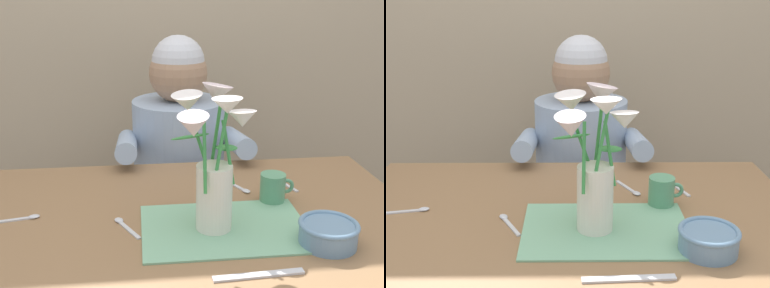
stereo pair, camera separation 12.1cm
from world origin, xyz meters
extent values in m
cube|color=olive|center=(0.00, 0.00, 0.72)|extent=(1.20, 0.80, 0.04)
cylinder|color=olive|center=(-0.54, 0.34, 0.35)|extent=(0.06, 0.06, 0.70)
cylinder|color=olive|center=(0.54, 0.34, 0.35)|extent=(0.06, 0.06, 0.70)
cylinder|color=#4C4C56|center=(0.03, 0.62, 0.20)|extent=(0.30, 0.30, 0.40)
cylinder|color=#99ADC6|center=(0.03, 0.62, 0.65)|extent=(0.34, 0.34, 0.50)
sphere|color=#A37A5B|center=(0.03, 0.62, 1.00)|extent=(0.21, 0.21, 0.21)
sphere|color=silver|center=(0.03, 0.62, 1.04)|extent=(0.19, 0.19, 0.19)
cylinder|color=#99ADC6|center=(-0.16, 0.48, 0.78)|extent=(0.07, 0.33, 0.12)
cylinder|color=#99ADC6|center=(0.22, 0.48, 0.78)|extent=(0.07, 0.33, 0.12)
cube|color=#7AB289|center=(0.08, -0.07, 0.74)|extent=(0.40, 0.28, 0.00)
cylinder|color=silver|center=(0.06, -0.07, 0.82)|extent=(0.09, 0.09, 0.16)
cylinder|color=#388E42|center=(0.09, -0.06, 0.93)|extent=(0.03, 0.03, 0.15)
cone|color=white|center=(0.12, -0.05, 1.01)|extent=(0.09, 0.09, 0.04)
sphere|color=#E5D14C|center=(0.12, -0.05, 1.01)|extent=(0.02, 0.02, 0.02)
cylinder|color=#388E42|center=(0.06, -0.03, 0.96)|extent=(0.02, 0.06, 0.20)
cone|color=silver|center=(0.07, 0.01, 1.06)|extent=(0.10, 0.10, 0.05)
sphere|color=#E5D14C|center=(0.07, 0.01, 1.06)|extent=(0.02, 0.02, 0.02)
cylinder|color=#388E42|center=(0.03, -0.04, 0.95)|extent=(0.06, 0.04, 0.18)
cone|color=white|center=(0.00, -0.01, 1.04)|extent=(0.11, 0.11, 0.05)
sphere|color=#E5D14C|center=(0.00, -0.01, 1.05)|extent=(0.02, 0.02, 0.02)
cylinder|color=#388E42|center=(0.03, -0.09, 0.94)|extent=(0.01, 0.06, 0.16)
cone|color=silver|center=(0.00, -0.12, 1.02)|extent=(0.09, 0.09, 0.06)
sphere|color=#E5D14C|center=(0.00, -0.12, 1.02)|extent=(0.02, 0.02, 0.02)
cylinder|color=#388E42|center=(0.07, -0.08, 0.95)|extent=(0.05, 0.05, 0.19)
cone|color=white|center=(0.08, -0.10, 1.05)|extent=(0.10, 0.09, 0.04)
sphere|color=#E5D14C|center=(0.08, -0.10, 1.06)|extent=(0.02, 0.02, 0.02)
ellipsoid|color=#388E42|center=(0.00, -0.05, 0.97)|extent=(0.10, 0.06, 0.03)
ellipsoid|color=#388E42|center=(0.09, -0.02, 0.93)|extent=(0.09, 0.10, 0.03)
cylinder|color=#6689A8|center=(0.30, -0.17, 0.77)|extent=(0.13, 0.13, 0.05)
torus|color=#6689A8|center=(0.30, -0.17, 0.79)|extent=(0.14, 0.14, 0.01)
cube|color=silver|center=(0.12, -0.27, 0.74)|extent=(0.19, 0.03, 0.00)
cylinder|color=#569970|center=(0.24, 0.07, 0.78)|extent=(0.07, 0.07, 0.08)
torus|color=#569970|center=(0.28, 0.07, 0.78)|extent=(0.04, 0.01, 0.04)
cube|color=silver|center=(0.16, 0.19, 0.74)|extent=(0.05, 0.09, 0.00)
ellipsoid|color=silver|center=(0.18, 0.14, 0.74)|extent=(0.03, 0.03, 0.01)
cube|color=silver|center=(-0.44, 0.03, 0.74)|extent=(0.10, 0.03, 0.00)
ellipsoid|color=silver|center=(-0.39, 0.04, 0.74)|extent=(0.03, 0.03, 0.01)
cube|color=silver|center=(-0.15, -0.05, 0.74)|extent=(0.06, 0.09, 0.00)
ellipsoid|color=silver|center=(-0.17, 0.00, 0.74)|extent=(0.03, 0.03, 0.01)
cube|color=silver|center=(0.31, 0.17, 0.74)|extent=(0.04, 0.10, 0.00)
ellipsoid|color=silver|center=(0.29, 0.22, 0.74)|extent=(0.03, 0.03, 0.01)
camera|label=1|loc=(-0.11, -1.10, 1.30)|focal=45.28mm
camera|label=2|loc=(0.01, -1.10, 1.30)|focal=45.28mm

